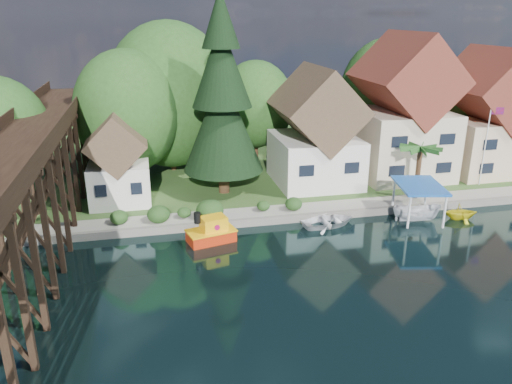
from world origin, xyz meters
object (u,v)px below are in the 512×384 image
palm_tree (420,150)px  boat_canopy (418,205)px  house_left (316,135)px  house_right (486,120)px  house_center (402,116)px  boat_white_a (329,220)px  shed (118,164)px  trestle_bridge (30,187)px  conifer (222,100)px  boat_yellow (461,211)px  flagpole (488,137)px  tugboat (212,232)px

palm_tree → boat_canopy: (-1.92, -3.69, -3.52)m
house_left → house_right: 18.01m
house_center → boat_white_a: size_ratio=3.15×
house_left → shed: 18.11m
trestle_bridge → boat_canopy: bearing=1.9°
house_right → conifer: size_ratio=0.71×
house_left → boat_yellow: 14.42m
house_left → palm_tree: (7.33, -6.18, -0.28)m
house_left → boat_yellow: (9.13, -10.26, -4.42)m
shed → flagpole: 33.43m
boat_white_a → tugboat: bearing=87.1°
house_right → boat_yellow: size_ratio=4.58×
trestle_bridge → conifer: conifer is taller
house_center → boat_white_a: bearing=-138.1°
conifer → palm_tree: bearing=-17.6°
conifer → flagpole: (24.22, -3.19, -3.81)m
tugboat → shed: bearing=127.8°
shed → conifer: bearing=3.1°
trestle_bridge → tugboat: (11.71, 0.66, -4.59)m
house_center → flagpole: 7.97m
trestle_bridge → house_center: bearing=19.5°
flagpole → palm_tree: bearing=-166.1°
boat_white_a → boat_canopy: bearing=-104.1°
boat_canopy → boat_yellow: 3.78m
tugboat → house_center: bearing=27.7°
house_center → flagpole: bearing=-36.8°
conifer → shed: bearing=-176.9°
flagpole → boat_white_a: 18.41m
shed → tugboat: size_ratio=2.04×
house_center → shed: size_ratio=1.77×
house_center → conifer: 18.16m
shed → boat_yellow: (27.13, -8.75, -3.11)m
house_right → boat_white_a: house_right is taller
house_center → boat_yellow: 12.17m
boat_white_a → boat_canopy: size_ratio=0.82×
house_left → flagpole: size_ratio=1.47×
trestle_bridge → house_right: bearing=14.8°
house_right → palm_tree: (-10.67, -6.18, -0.92)m
palm_tree → boat_yellow: size_ratio=1.83×
house_center → conifer: size_ratio=0.79×
tugboat → boat_yellow: 20.41m
house_right → conifer: conifer is taller
house_center → tugboat: (-20.29, -10.67, -5.66)m
palm_tree → tugboat: palm_tree is taller
house_center → palm_tree: size_ratio=2.78×
boat_white_a → flagpole: bearing=-82.5°
house_right → tugboat: 31.40m
conifer → boat_canopy: bearing=-31.7°
shed → palm_tree: 25.78m
flagpole → boat_yellow: size_ratio=2.76×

